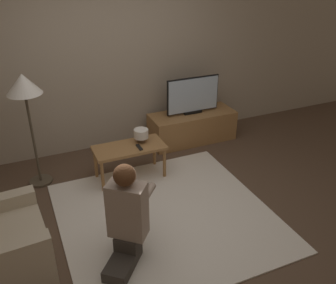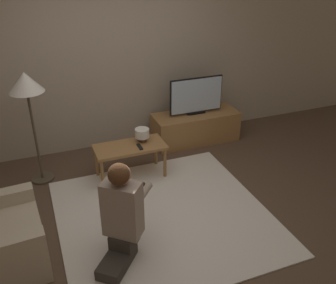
{
  "view_description": "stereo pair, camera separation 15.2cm",
  "coord_description": "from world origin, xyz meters",
  "px_view_note": "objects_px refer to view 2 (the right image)",
  "views": [
    {
      "loc": [
        -1.28,
        -2.99,
        2.6
      ],
      "look_at": [
        0.27,
        0.57,
        0.59
      ],
      "focal_mm": 40.0,
      "sensor_mm": 36.0,
      "label": 1
    },
    {
      "loc": [
        -1.14,
        -3.05,
        2.6
      ],
      "look_at": [
        0.27,
        0.57,
        0.59
      ],
      "focal_mm": 40.0,
      "sensor_mm": 36.0,
      "label": 2
    }
  ],
  "objects_px": {
    "floor_lamp": "(27,90)",
    "table_lamp": "(142,134)",
    "coffee_table": "(130,150)",
    "tv": "(196,96)",
    "person_kneeling": "(122,213)"
  },
  "relations": [
    {
      "from": "floor_lamp",
      "to": "table_lamp",
      "type": "distance_m",
      "value": 1.43
    },
    {
      "from": "person_kneeling",
      "to": "table_lamp",
      "type": "relative_size",
      "value": 5.52
    },
    {
      "from": "coffee_table",
      "to": "floor_lamp",
      "type": "xyz_separation_m",
      "value": [
        -1.07,
        0.35,
        0.8
      ]
    },
    {
      "from": "person_kneeling",
      "to": "table_lamp",
      "type": "xyz_separation_m",
      "value": [
        0.63,
        1.37,
        0.04
      ]
    },
    {
      "from": "tv",
      "to": "floor_lamp",
      "type": "bearing_deg",
      "value": -172.7
    },
    {
      "from": "tv",
      "to": "floor_lamp",
      "type": "height_order",
      "value": "floor_lamp"
    },
    {
      "from": "tv",
      "to": "table_lamp",
      "type": "bearing_deg",
      "value": -150.24
    },
    {
      "from": "tv",
      "to": "coffee_table",
      "type": "distance_m",
      "value": 1.39
    },
    {
      "from": "tv",
      "to": "person_kneeling",
      "type": "relative_size",
      "value": 0.81
    },
    {
      "from": "tv",
      "to": "table_lamp",
      "type": "height_order",
      "value": "tv"
    },
    {
      "from": "person_kneeling",
      "to": "coffee_table",
      "type": "bearing_deg",
      "value": -68.85
    },
    {
      "from": "table_lamp",
      "to": "coffee_table",
      "type": "bearing_deg",
      "value": -161.8
    },
    {
      "from": "floor_lamp",
      "to": "person_kneeling",
      "type": "relative_size",
      "value": 1.41
    },
    {
      "from": "table_lamp",
      "to": "floor_lamp",
      "type": "bearing_deg",
      "value": 167.01
    },
    {
      "from": "tv",
      "to": "floor_lamp",
      "type": "xyz_separation_m",
      "value": [
        -2.25,
        -0.29,
        0.47
      ]
    }
  ]
}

